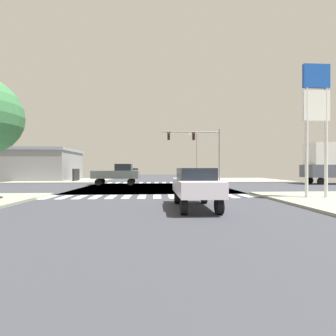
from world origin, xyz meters
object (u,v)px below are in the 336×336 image
Objects in this scene: sedan_nearside_1 at (135,171)px; pickup_leading_1 at (117,173)px; street_lamp at (196,152)px; gas_station_sign at (316,106)px; sedan_queued_2 at (195,184)px; bank_building at (23,165)px; traffic_signal_mast at (198,143)px; box_truck_crossing_2 at (333,162)px.

sedan_nearside_1 is 0.84× the size of pickup_leading_1.
street_lamp is at bearing 130.71° from sedan_nearside_1.
sedan_queued_2 is (-7.67, -2.44, -4.45)m from gas_station_sign.
sedan_queued_2 is at bearing -48.81° from bank_building.
traffic_signal_mast is 11.13m from pickup_leading_1.
pickup_leading_1 is at bearing -125.58° from street_lamp.
gas_station_sign reaches higher than box_truck_crossing_2.
street_lamp reaches higher than sedan_queued_2.
gas_station_sign is at bearing -76.18° from traffic_signal_mast.
bank_building is (-25.57, 6.14, -2.83)m from traffic_signal_mast.
box_truck_crossing_2 is at bearing -50.44° from street_lamp.
traffic_signal_mast is 17.01m from gas_station_sign.
gas_station_sign is 0.97× the size of street_lamp.
sedan_queued_2 is (21.96, -25.09, -1.27)m from bank_building.
bank_building is at bearing -103.43° from box_truck_crossing_2.
street_lamp is 19.66m from sedan_nearside_1.
traffic_signal_mast is 1.07× the size of box_truck_crossing_2.
bank_building is at bearing -121.81° from pickup_leading_1.
sedan_queued_2 is (-3.61, -18.96, -4.10)m from traffic_signal_mast.
sedan_nearside_1 is at bearing 54.78° from bank_building.
pickup_leading_1 is (0.86, -31.00, 0.17)m from sedan_nearside_1.
sedan_nearside_1 is 1.00× the size of sedan_queued_2.
traffic_signal_mast reaches higher than sedan_nearside_1.
sedan_queued_2 is at bearing 98.60° from sedan_nearside_1.
sedan_queued_2 is 16.47m from pickup_leading_1.
street_lamp is 20.48m from pickup_leading_1.
sedan_nearside_1 is at bearing 111.21° from traffic_signal_mast.
sedan_nearside_1 is 31.01m from pickup_leading_1.
box_truck_crossing_2 is at bearing 90.00° from pickup_leading_1.
street_lamp is 32.38m from sedan_queued_2.
traffic_signal_mast is at bearing -13.50° from bank_building.
gas_station_sign is at bearing 47.09° from pickup_leading_1.
traffic_signal_mast is 19.73m from sedan_queued_2.
traffic_signal_mast reaches higher than box_truck_crossing_2.
gas_station_sign is 19.34m from pickup_leading_1.
sedan_nearside_1 is at bearing 130.71° from street_lamp.
gas_station_sign is 29.30m from street_lamp.
gas_station_sign reaches higher than bank_building.
traffic_signal_mast is at bearing -98.82° from street_lamp.
pickup_leading_1 is (-6.14, 15.28, 0.17)m from sedan_queued_2.
street_lamp is at bearing 144.42° from pickup_leading_1.
sedan_nearside_1 is at bearing -139.89° from box_truck_crossing_2.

